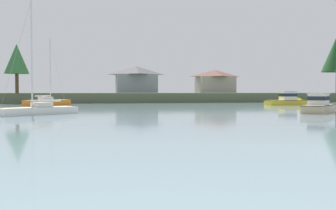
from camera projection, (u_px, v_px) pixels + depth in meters
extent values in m
cube|color=#4C563D|center=(134.00, 97.00, 87.67)|extent=(201.90, 42.60, 1.73)
cube|color=tan|center=(319.00, 111.00, 35.57)|extent=(5.33, 5.44, 1.13)
cone|color=tan|center=(325.00, 110.00, 38.00)|extent=(2.32, 2.32, 1.67)
cube|color=black|center=(319.00, 105.00, 35.55)|extent=(5.47, 5.58, 0.05)
cube|color=silver|center=(319.00, 99.00, 35.47)|extent=(2.51, 2.52, 1.00)
cube|color=#19232D|center=(319.00, 98.00, 35.47)|extent=(2.56, 2.57, 0.36)
cube|color=beige|center=(319.00, 94.00, 35.46)|extent=(2.85, 2.87, 0.06)
cylinder|color=silver|center=(319.00, 88.00, 35.44)|extent=(0.03, 0.03, 1.03)
cube|color=orange|center=(48.00, 105.00, 55.36)|extent=(6.21, 7.27, 1.26)
cube|color=#CCB78E|center=(48.00, 100.00, 55.33)|extent=(5.74, 6.76, 0.04)
cube|color=silver|center=(46.00, 98.00, 54.99)|extent=(2.08, 2.14, 0.45)
cylinder|color=silver|center=(50.00, 69.00, 55.73)|extent=(0.15, 0.15, 8.71)
cylinder|color=silver|center=(43.00, 96.00, 54.50)|extent=(1.90, 2.47, 0.12)
cylinder|color=silver|center=(43.00, 96.00, 54.50)|extent=(1.74, 2.24, 0.14)
cylinder|color=#999999|center=(57.00, 70.00, 57.08)|extent=(1.83, 2.42, 8.67)
cube|color=gold|center=(286.00, 104.00, 56.50)|extent=(6.02, 2.39, 1.12)
cone|color=gold|center=(304.00, 104.00, 57.24)|extent=(1.76, 1.94, 1.84)
cube|color=black|center=(286.00, 100.00, 56.48)|extent=(6.14, 2.48, 0.05)
cube|color=silver|center=(288.00, 96.00, 56.54)|extent=(2.11, 1.75, 1.26)
cube|color=#19232D|center=(288.00, 95.00, 56.53)|extent=(2.15, 1.79, 0.46)
cube|color=beige|center=(288.00, 91.00, 56.52)|extent=(2.37, 2.03, 0.06)
cylinder|color=silver|center=(288.00, 88.00, 56.50)|extent=(0.03, 0.03, 0.92)
cube|color=white|center=(38.00, 114.00, 32.66)|extent=(6.44, 5.53, 0.99)
cube|color=#CCB78E|center=(38.00, 107.00, 32.65)|extent=(5.99, 5.12, 0.04)
cube|color=silver|center=(42.00, 105.00, 32.89)|extent=(1.87, 1.81, 0.41)
cylinder|color=silver|center=(32.00, 54.00, 32.09)|extent=(0.14, 0.14, 8.85)
cylinder|color=silver|center=(47.00, 101.00, 33.24)|extent=(2.21, 1.73, 0.11)
cylinder|color=silver|center=(47.00, 100.00, 33.24)|extent=(2.01, 1.59, 0.14)
cylinder|color=#999999|center=(16.00, 53.00, 31.08)|extent=(2.16, 1.67, 8.81)
cylinder|color=brown|center=(17.00, 77.00, 65.48)|extent=(0.57, 0.57, 5.40)
cone|color=#336B38|center=(17.00, 59.00, 65.38)|extent=(4.08, 4.08, 4.99)
cube|color=gray|center=(136.00, 84.00, 97.59)|extent=(9.71, 9.01, 4.54)
pyramid|color=#47474C|center=(136.00, 70.00, 97.48)|extent=(10.49, 9.73, 2.18)
cube|color=#9E998E|center=(215.00, 85.00, 99.29)|extent=(8.92, 6.84, 4.10)
pyramid|color=brown|center=(215.00, 73.00, 99.19)|extent=(9.63, 7.39, 1.69)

